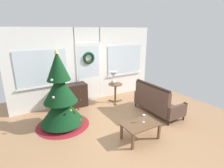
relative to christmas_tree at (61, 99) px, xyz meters
The scene contains 10 objects.
ground_plane 1.74m from the christmas_tree, 30.16° to the right, with size 6.76×6.76×0.00m, color #AD7F56.
back_wall_with_door 1.95m from the christmas_tree, 43.57° to the left, with size 5.20×0.19×2.55m.
christmas_tree is the anchor object (origin of this frame).
dresser_cabinet 1.24m from the christmas_tree, 56.99° to the left, with size 0.91×0.47×0.78m.
settee_sofa 2.77m from the christmas_tree, 16.34° to the right, with size 0.75×1.57×0.96m.
side_table 2.15m from the christmas_tree, 16.35° to the left, with size 0.50×0.48×0.68m.
table_lamp 2.10m from the christmas_tree, 17.87° to the left, with size 0.28×0.28×0.44m.
coffee_table 2.13m from the christmas_tree, 48.85° to the right, with size 0.85×0.53×0.40m.
wine_glass 2.16m from the christmas_tree, 46.32° to the right, with size 0.08×0.08×0.20m.
gift_box 0.77m from the christmas_tree, 38.84° to the right, with size 0.19×0.17×0.19m, color red.
Camera 1 is at (-2.43, -3.56, 2.48)m, focal length 28.43 mm.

